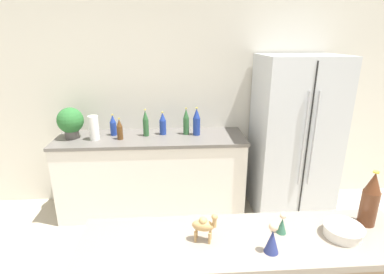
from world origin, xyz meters
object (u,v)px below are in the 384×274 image
at_px(camel_figurine, 204,225).
at_px(wise_man_figurine_crimson, 272,239).
at_px(back_bottle_3, 163,124).
at_px(back_bottle_5, 197,122).
at_px(back_bottle_4, 113,125).
at_px(fruit_bowl, 343,230).
at_px(back_bottle_1, 146,123).
at_px(back_bottle_2, 186,122).
at_px(refrigerator, 294,137).
at_px(paper_towel_roll, 94,128).
at_px(wise_man_figurine_blue, 282,224).
at_px(potted_plant, 71,122).
at_px(back_bottle_0, 120,129).
at_px(wine_bottle, 370,199).

distance_m(camel_figurine, wise_man_figurine_crimson, 0.32).
distance_m(back_bottle_3, back_bottle_5, 0.38).
height_order(back_bottle_4, wise_man_figurine_crimson, wise_man_figurine_crimson).
bearing_deg(fruit_bowl, camel_figurine, 179.32).
distance_m(back_bottle_1, back_bottle_2, 0.45).
bearing_deg(back_bottle_4, refrigerator, -4.07).
bearing_deg(refrigerator, paper_towel_roll, -179.95).
xyz_separation_m(back_bottle_4, fruit_bowl, (1.51, -2.00, 0.01)).
xyz_separation_m(refrigerator, wise_man_figurine_blue, (-0.79, -1.81, 0.15)).
xyz_separation_m(back_bottle_4, camel_figurine, (0.80, -1.99, 0.06)).
height_order(refrigerator, potted_plant, refrigerator).
distance_m(back_bottle_0, wise_man_figurine_crimson, 2.19).
height_order(back_bottle_4, camel_figurine, camel_figurine).
bearing_deg(back_bottle_1, back_bottle_3, 12.88).
height_order(back_bottle_1, back_bottle_4, back_bottle_1).
height_order(back_bottle_3, wise_man_figurine_crimson, back_bottle_3).
height_order(back_bottle_1, wise_man_figurine_crimson, back_bottle_1).
height_order(wise_man_figurine_blue, wise_man_figurine_crimson, wise_man_figurine_crimson).
bearing_deg(potted_plant, wise_man_figurine_crimson, -52.75).
distance_m(potted_plant, wine_bottle, 2.81).
height_order(refrigerator, back_bottle_4, refrigerator).
bearing_deg(refrigerator, back_bottle_3, 174.57).
relative_size(back_bottle_0, back_bottle_5, 0.74).
bearing_deg(paper_towel_roll, back_bottle_2, 7.44).
distance_m(refrigerator, paper_towel_roll, 2.18).
height_order(paper_towel_roll, back_bottle_1, back_bottle_1).
bearing_deg(wine_bottle, back_bottle_1, 125.48).
xyz_separation_m(refrigerator, back_bottle_3, (-1.45, 0.14, 0.14)).
bearing_deg(back_bottle_1, potted_plant, -178.53).
height_order(back_bottle_2, wise_man_figurine_crimson, back_bottle_2).
height_order(refrigerator, back_bottle_5, refrigerator).
xyz_separation_m(wine_bottle, fruit_bowl, (-0.18, -0.09, -0.11)).
height_order(back_bottle_1, camel_figurine, back_bottle_1).
height_order(potted_plant, fruit_bowl, potted_plant).
relative_size(back_bottle_4, wise_man_figurine_crimson, 1.48).
height_order(paper_towel_roll, wise_man_figurine_blue, paper_towel_roll).
bearing_deg(potted_plant, back_bottle_2, 2.33).
distance_m(refrigerator, back_bottle_1, 1.65).
xyz_separation_m(back_bottle_4, wine_bottle, (1.69, -1.91, 0.12)).
bearing_deg(back_bottle_0, refrigerator, 0.14).
bearing_deg(fruit_bowl, back_bottle_3, 115.66).
xyz_separation_m(back_bottle_2, back_bottle_4, (-0.81, 0.02, -0.03)).
bearing_deg(potted_plant, camel_figurine, -57.32).
xyz_separation_m(back_bottle_0, wise_man_figurine_blue, (1.11, -1.81, 0.02)).
relative_size(paper_towel_roll, fruit_bowl, 1.32).
bearing_deg(back_bottle_5, fruit_bowl, -73.33).
distance_m(back_bottle_1, fruit_bowl, 2.26).
xyz_separation_m(paper_towel_roll, back_bottle_0, (0.27, -0.00, -0.02)).
bearing_deg(back_bottle_4, wise_man_figurine_blue, -58.31).
height_order(refrigerator, paper_towel_roll, refrigerator).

